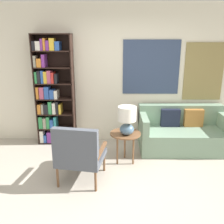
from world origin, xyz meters
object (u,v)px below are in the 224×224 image
Objects in this scene: side_table at (125,136)px; table_lamp at (127,119)px; bookshelf at (52,95)px; couch at (182,133)px; armchair at (79,153)px.

table_lamp is (0.02, -0.07, 0.33)m from side_table.
bookshelf reaches higher than couch.
bookshelf is at bearing 149.08° from side_table.
table_lamp reaches higher than couch.
bookshelf is 1.31× the size of couch.
bookshelf is at bearing 147.34° from table_lamp.
couch is at bearing 27.96° from side_table.
armchair is at bearing -145.15° from couch.
couch is (2.54, -0.26, -0.68)m from bookshelf.
side_table is at bearing 43.99° from armchair.
armchair is 0.55× the size of couch.
side_table is at bearing 104.91° from table_lamp.
bookshelf is 2.64m from couch.
armchair reaches higher than couch.
armchair reaches higher than side_table.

